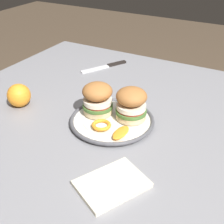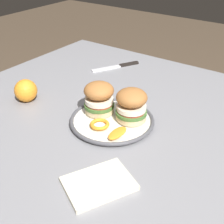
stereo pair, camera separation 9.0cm
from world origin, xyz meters
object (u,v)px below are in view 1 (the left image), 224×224
dining_table (133,140)px  table_knife (107,66)px  whole_orange (19,95)px  dinner_plate (112,120)px  sandwich_half_left (98,98)px  sandwich_half_right (131,103)px

dining_table → table_knife: size_ratio=6.54×
whole_orange → dinner_plate: bearing=9.8°
sandwich_half_left → whole_orange: size_ratio=1.40×
dinner_plate → sandwich_half_left: sandwich_half_left is taller
dining_table → dinner_plate: size_ratio=5.05×
table_knife → sandwich_half_right: bearing=-50.9°
dinner_plate → whole_orange: bearing=-170.2°
dining_table → table_knife: bearing=131.4°
sandwich_half_right → table_knife: size_ratio=0.61×
sandwich_half_left → table_knife: 0.41m
dinner_plate → sandwich_half_left: 0.08m
dining_table → whole_orange: 0.41m
dinner_plate → table_knife: bearing=121.7°
dinner_plate → sandwich_half_right: 0.08m
dinner_plate → sandwich_half_right: size_ratio=2.11×
sandwich_half_right → sandwich_half_left: bearing=-168.7°
dinner_plate → table_knife: 0.45m
dinner_plate → table_knife: (-0.23, 0.38, -0.01)m
dining_table → dinner_plate: 0.12m
sandwich_half_right → whole_orange: (-0.37, -0.09, -0.03)m
dinner_plate → table_knife: size_ratio=1.30×
table_knife → sandwich_half_left: bearing=-64.3°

